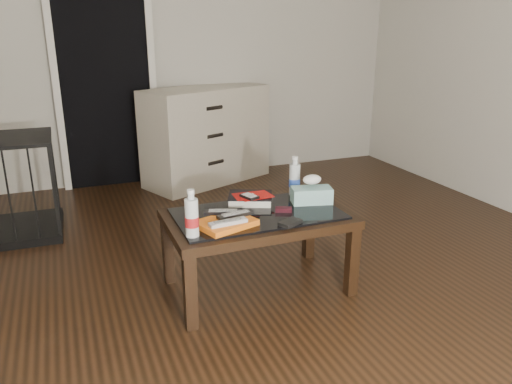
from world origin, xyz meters
The scene contains 16 objects.
ground centered at (0.00, 0.00, 0.00)m, with size 5.00×5.00×0.00m, color black.
doorway centered at (-0.40, 2.47, 1.02)m, with size 0.90×0.08×2.07m.
coffee_table centered at (0.13, 0.09, 0.40)m, with size 1.00×0.60×0.46m.
dresser centered at (0.46, 2.23, 0.45)m, with size 1.30×0.93×0.90m.
magazines centered at (-0.09, -0.02, 0.48)m, with size 0.28×0.21×0.03m, color orange.
remote_silver centered at (-0.09, -0.07, 0.50)m, with size 0.20×0.05×0.02m, color #BAB9BF.
remote_black_front centered at (-0.03, 0.01, 0.50)m, with size 0.20×0.05×0.02m, color black.
remote_black_back centered at (-0.07, 0.07, 0.50)m, with size 0.20×0.05×0.02m, color black.
textbook centered at (0.16, 0.27, 0.48)m, with size 0.25×0.20×0.05m, color black.
dvd_mailers centered at (0.15, 0.25, 0.51)m, with size 0.19×0.14×0.01m, color #AA0E0B.
ipod centered at (0.13, 0.21, 0.52)m, with size 0.06×0.10×0.02m, color black.
flip_phone centered at (0.27, 0.06, 0.47)m, with size 0.09×0.05×0.02m, color black.
wallet centered at (0.23, -0.13, 0.47)m, with size 0.12×0.07×0.02m, color black.
water_bottle_left centered at (-0.28, -0.08, 0.58)m, with size 0.07×0.07×0.24m, color silver.
water_bottle_right centered at (0.46, 0.31, 0.58)m, with size 0.07×0.07×0.24m, color silver.
tissue_box centered at (0.49, 0.14, 0.51)m, with size 0.23×0.12×0.09m, color teal.
Camera 1 is at (-0.82, -2.29, 1.44)m, focal length 35.00 mm.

